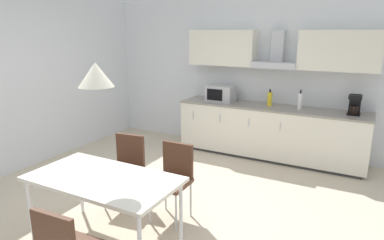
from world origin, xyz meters
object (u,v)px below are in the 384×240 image
bottle_yellow (270,99)px  pendant_lamp (95,75)px  chair_far_left (127,163)px  dining_table (103,182)px  microwave (221,93)px  coffee_maker (355,105)px  bottle_white (300,101)px  chair_far_right (174,174)px

bottle_yellow → pendant_lamp: size_ratio=0.86×
bottle_yellow → chair_far_left: 2.74m
dining_table → pendant_lamp: (-0.00, -0.00, 1.04)m
microwave → chair_far_left: 2.50m
coffee_maker → bottle_white: 0.79m
chair_far_left → pendant_lamp: bearing=-66.2°
pendant_lamp → bottle_white: bearing=69.5°
bottle_yellow → chair_far_right: 2.56m
microwave → dining_table: microwave is taller
chair_far_left → dining_table: bearing=-66.2°
chair_far_right → chair_far_left: size_ratio=1.00×
coffee_maker → pendant_lamp: bearing=-121.5°
chair_far_right → chair_far_left: bearing=-180.0°
microwave → bottle_yellow: microwave is taller
bottle_white → chair_far_left: size_ratio=0.36×
microwave → bottle_yellow: bearing=3.0°
microwave → pendant_lamp: pendant_lamp is taller
coffee_maker → bottle_yellow: size_ratio=1.09×
bottle_white → chair_far_left: bottle_white is taller
microwave → coffee_maker: 2.16m
bottle_yellow → chair_far_right: size_ratio=0.32×
microwave → dining_table: size_ratio=0.33×
microwave → dining_table: (0.17, -3.22, -0.34)m
dining_table → microwave: bearing=93.0°
pendant_lamp → coffee_maker: bearing=58.5°
microwave → chair_far_left: size_ratio=0.55×
microwave → pendant_lamp: bearing=-87.0°
bottle_yellow → chair_far_right: bottle_yellow is taller
bottle_white → pendant_lamp: bearing=-110.5°
coffee_maker → chair_far_right: (-1.66, -2.47, -0.50)m
microwave → coffee_maker: (2.16, 0.03, 0.01)m
chair_far_right → pendant_lamp: size_ratio=2.72×
dining_table → chair_far_left: (-0.34, 0.78, -0.15)m
bottle_white → bottle_yellow: bearing=175.0°
dining_table → chair_far_right: size_ratio=1.70×
microwave → bottle_white: bearing=0.1°
coffee_maker → chair_far_left: bearing=-133.4°
bottle_yellow → dining_table: 3.35m
microwave → coffee_maker: size_ratio=1.60×
bottle_yellow → chair_far_left: bottle_yellow is taller
bottle_white → chair_far_right: size_ratio=0.36×
bottle_yellow → dining_table: bottle_yellow is taller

